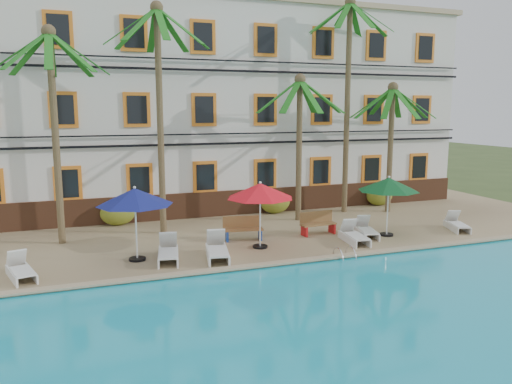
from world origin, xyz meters
name	(u,v)px	position (x,y,z in m)	size (l,w,h in m)	color
ground	(296,260)	(0.00, 0.00, 0.00)	(100.00, 100.00, 0.00)	#384C23
pool_deck	(249,226)	(0.00, 5.00, 0.12)	(30.00, 12.00, 0.25)	tan
swimming_pool	(427,344)	(0.00, -7.00, 0.10)	(26.00, 12.00, 0.20)	#1AAAC7
pool_coping	(307,260)	(0.00, -0.90, 0.28)	(30.00, 0.35, 0.06)	tan
hotel_building	(218,107)	(0.00, 9.98, 5.37)	(25.40, 6.44, 10.22)	silver
palm_a	(53,107)	(-7.78, 4.29, 5.36)	(4.07, 4.07, 8.00)	brown
palm_b	(159,90)	(-3.90, 4.56, 6.00)	(4.07, 4.07, 9.12)	brown
palm_c	(299,126)	(2.33, 4.89, 4.52)	(4.07, 4.07, 6.57)	brown
palm_d	(348,81)	(5.25, 5.77, 6.60)	(4.07, 4.07, 10.19)	brown
palm_e	(391,128)	(7.31, 5.09, 4.37)	(4.07, 4.07, 6.31)	brown
shrub_left	(118,213)	(-5.53, 6.60, 0.80)	(1.50, 0.90, 1.10)	#285F1B
shrub_mid	(275,202)	(1.89, 6.60, 0.80)	(1.50, 0.90, 1.10)	#285F1B
shrub_right	(380,195)	(7.84, 6.60, 0.80)	(1.50, 0.90, 1.10)	#285F1B
umbrella_blue	(135,197)	(-5.37, 1.10, 2.41)	(2.53, 2.53, 2.53)	black
umbrella_red	(260,191)	(-0.94, 1.13, 2.35)	(2.47, 2.47, 2.47)	black
umbrella_green	(389,185)	(4.47, 1.05, 2.32)	(2.43, 2.43, 2.43)	black
lounger_a	(21,270)	(-8.87, 0.45, 0.51)	(1.04, 1.78, 0.79)	white
lounger_b	(168,252)	(-4.38, 0.74, 0.53)	(0.99, 1.94, 0.87)	white
lounger_c	(217,250)	(-2.78, 0.37, 0.55)	(1.07, 2.06, 0.93)	white
lounger_d	(354,235)	(2.69, 0.61, 0.52)	(0.86, 1.83, 0.83)	white
lounger_e	(366,230)	(3.62, 1.21, 0.51)	(1.03, 1.78, 0.80)	white
lounger_f	(457,224)	(7.79, 0.83, 0.50)	(1.12, 1.73, 0.77)	white
bench_left	(243,228)	(-1.16, 2.40, 0.72)	(1.56, 0.73, 0.93)	olive
bench_right	(317,223)	(1.95, 2.21, 0.72)	(1.53, 0.58, 0.93)	olive
pool_ladder	(344,257)	(1.36, -1.00, 0.25)	(0.54, 0.74, 0.74)	silver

